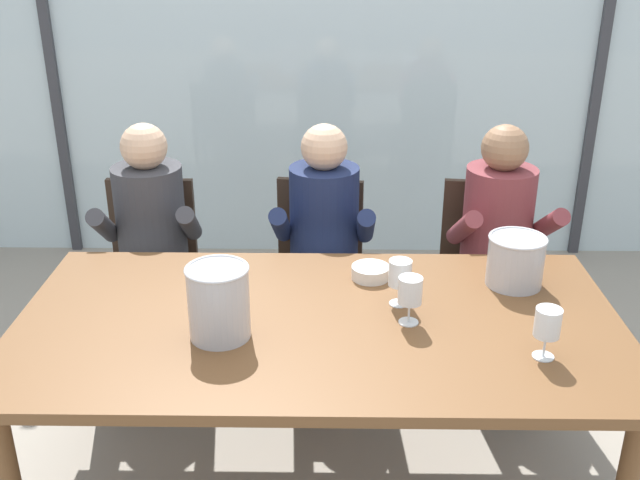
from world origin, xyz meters
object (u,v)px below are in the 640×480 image
object	(u,v)px
ice_bucket_primary	(219,301)
person_navy_polo	(323,238)
chair_left_of_center	(317,258)
wine_glass_near_bucket	(400,274)
dining_table	(319,335)
wine_glass_by_left_taster	(547,325)
chair_near_curtain	(151,258)
wine_glass_center_pour	(410,293)
chair_center	(484,260)
person_charcoal_jacket	(150,237)
ice_bucket_secondary	(516,260)
tasting_bowl	(370,272)
person_maroon_top	(501,239)

from	to	relation	value
ice_bucket_primary	person_navy_polo	bearing A→B (deg)	70.38
chair_left_of_center	wine_glass_near_bucket	bearing A→B (deg)	-62.99
dining_table	wine_glass_near_bucket	world-z (taller)	wine_glass_near_bucket
chair_left_of_center	wine_glass_by_left_taster	bearing A→B (deg)	-51.30
chair_near_curtain	wine_glass_center_pour	size ratio (longest dim) A/B	5.03
chair_center	person_charcoal_jacket	bearing A→B (deg)	-168.37
wine_glass_by_left_taster	wine_glass_near_bucket	world-z (taller)	same
dining_table	person_charcoal_jacket	bearing A→B (deg)	133.61
ice_bucket_secondary	wine_glass_by_left_taster	xyz separation A→B (m)	(-0.02, -0.51, 0.02)
person_navy_polo	tasting_bowl	bearing A→B (deg)	-67.88
dining_table	wine_glass_by_left_taster	size ratio (longest dim) A/B	12.23
chair_near_curtain	ice_bucket_secondary	distance (m)	1.75
ice_bucket_primary	wine_glass_center_pour	xyz separation A→B (m)	(0.64, 0.10, -0.01)
chair_center	wine_glass_center_pour	distance (m)	1.15
chair_near_curtain	wine_glass_near_bucket	world-z (taller)	wine_glass_near_bucket
wine_glass_center_pour	ice_bucket_primary	bearing A→B (deg)	-171.48
person_charcoal_jacket	ice_bucket_primary	distance (m)	1.07
ice_bucket_primary	wine_glass_center_pour	world-z (taller)	ice_bucket_primary
chair_left_of_center	tasting_bowl	xyz separation A→B (m)	(0.22, -0.66, 0.25)
dining_table	ice_bucket_secondary	xyz separation A→B (m)	(0.74, 0.28, 0.17)
wine_glass_center_pour	person_maroon_top	bearing A→B (deg)	59.21
ice_bucket_primary	tasting_bowl	size ratio (longest dim) A/B	1.71
chair_left_of_center	chair_center	distance (m)	0.81
chair_left_of_center	wine_glass_near_bucket	size ratio (longest dim) A/B	5.03
person_navy_polo	ice_bucket_secondary	distance (m)	0.93
ice_bucket_secondary	wine_glass_near_bucket	world-z (taller)	ice_bucket_secondary
dining_table	person_charcoal_jacket	xyz separation A→B (m)	(-0.79, 0.83, 0.02)
dining_table	person_navy_polo	distance (m)	0.83
person_charcoal_jacket	ice_bucket_secondary	size ratio (longest dim) A/B	5.42
ice_bucket_primary	wine_glass_near_bucket	xyz separation A→B (m)	(0.62, 0.23, -0.01)
tasting_bowl	wine_glass_by_left_taster	world-z (taller)	wine_glass_by_left_taster
chair_near_curtain	chair_left_of_center	xyz separation A→B (m)	(0.81, 0.01, 0.00)
chair_center	ice_bucket_secondary	xyz separation A→B (m)	(-0.04, -0.69, 0.32)
dining_table	wine_glass_center_pour	distance (m)	0.36
chair_left_of_center	ice_bucket_primary	xyz separation A→B (m)	(-0.30, -1.10, 0.35)
wine_glass_by_left_taster	wine_glass_near_bucket	xyz separation A→B (m)	(-0.43, 0.35, 0.00)
person_charcoal_jacket	ice_bucket_secondary	world-z (taller)	person_charcoal_jacket
chair_center	person_maroon_top	world-z (taller)	person_maroon_top
dining_table	chair_center	distance (m)	1.26
person_maroon_top	wine_glass_by_left_taster	size ratio (longest dim) A/B	6.87
chair_center	tasting_bowl	bearing A→B (deg)	-125.87
wine_glass_near_bucket	wine_glass_center_pour	size ratio (longest dim) A/B	1.00
dining_table	tasting_bowl	xyz separation A→B (m)	(0.20, 0.33, 0.09)
person_maroon_top	wine_glass_near_bucket	distance (m)	0.90
dining_table	chair_near_curtain	distance (m)	1.29
chair_left_of_center	wine_glass_by_left_taster	distance (m)	1.47
chair_left_of_center	tasting_bowl	bearing A→B (deg)	-64.29
person_charcoal_jacket	person_maroon_top	xyz separation A→B (m)	(1.61, 0.00, 0.00)
ice_bucket_secondary	wine_glass_near_bucket	size ratio (longest dim) A/B	1.27
chair_near_curtain	wine_glass_by_left_taster	xyz separation A→B (m)	(1.56, -1.21, 0.34)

